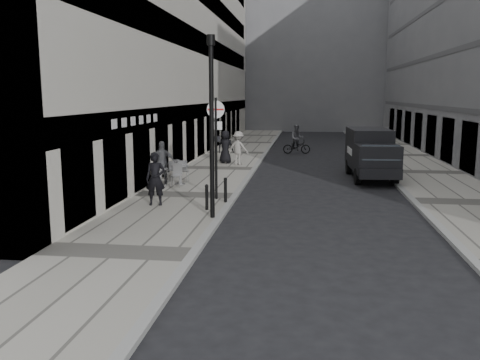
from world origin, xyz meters
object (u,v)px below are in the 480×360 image
object	(u,v)px
walking_man	(155,179)
cyclist	(297,142)
panel_van	(371,151)
lamppost	(212,118)
sign_post	(216,135)

from	to	relation	value
walking_man	cyclist	distance (m)	18.81
walking_man	cyclist	size ratio (longest dim) A/B	0.95
panel_van	cyclist	size ratio (longest dim) A/B	2.57
lamppost	panel_van	world-z (taller)	lamppost
sign_post	cyclist	distance (m)	17.14
panel_van	sign_post	bearing A→B (deg)	-138.28
walking_man	sign_post	distance (m)	2.87
sign_post	lamppost	world-z (taller)	lamppost
sign_post	lamppost	size ratio (longest dim) A/B	0.67
sign_post	cyclist	size ratio (longest dim) A/B	1.91
walking_man	lamppost	xyz separation A→B (m)	(2.41, -1.61, 2.29)
sign_post	panel_van	xyz separation A→B (m)	(6.59, 6.45, -1.24)
cyclist	walking_man	bearing A→B (deg)	-109.86
lamppost	cyclist	bearing A→B (deg)	83.20
walking_man	panel_van	bearing A→B (deg)	33.86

